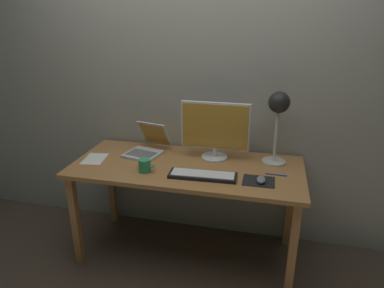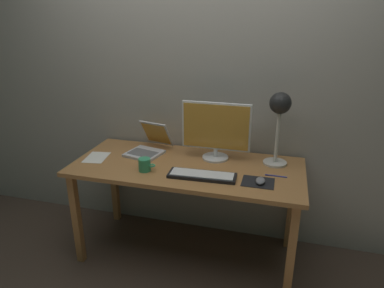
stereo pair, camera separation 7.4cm
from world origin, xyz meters
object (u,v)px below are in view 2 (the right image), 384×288
(monitor, at_px, (216,129))
(laptop, at_px, (150,144))
(desk_lamp, at_px, (280,112))
(mouse, at_px, (260,181))
(keyboard_main, at_px, (202,175))
(pen, at_px, (276,176))
(coffee_mug, at_px, (145,165))

(monitor, relative_size, laptop, 1.26)
(desk_lamp, xyz_separation_m, mouse, (-0.07, -0.34, -0.36))
(monitor, height_order, laptop, monitor)
(keyboard_main, xyz_separation_m, laptop, (-0.49, 0.33, 0.05))
(mouse, relative_size, pen, 0.69)
(laptop, height_order, coffee_mug, laptop)
(keyboard_main, relative_size, pen, 3.18)
(laptop, relative_size, coffee_mug, 3.34)
(laptop, distance_m, mouse, 0.92)
(desk_lamp, distance_m, mouse, 0.50)
(desk_lamp, bearing_deg, monitor, -177.53)
(coffee_mug, bearing_deg, keyboard_main, 0.98)
(keyboard_main, bearing_deg, coffee_mug, -179.02)
(monitor, bearing_deg, keyboard_main, -93.58)
(monitor, distance_m, mouse, 0.52)
(coffee_mug, bearing_deg, laptop, 105.94)
(desk_lamp, bearing_deg, laptop, -179.31)
(keyboard_main, relative_size, desk_lamp, 0.87)
(keyboard_main, xyz_separation_m, pen, (0.46, 0.13, -0.01))
(mouse, distance_m, coffee_mug, 0.76)
(desk_lamp, height_order, mouse, desk_lamp)
(pen, bearing_deg, monitor, 156.64)
(keyboard_main, xyz_separation_m, coffee_mug, (-0.39, -0.01, 0.03))
(monitor, xyz_separation_m, pen, (0.44, -0.19, -0.22))
(mouse, relative_size, coffee_mug, 0.82)
(coffee_mug, bearing_deg, mouse, 0.82)
(keyboard_main, height_order, pen, keyboard_main)
(laptop, distance_m, pen, 0.97)
(keyboard_main, height_order, laptop, laptop)
(desk_lamp, bearing_deg, mouse, -102.33)
(laptop, distance_m, coffee_mug, 0.35)
(mouse, height_order, coffee_mug, coffee_mug)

